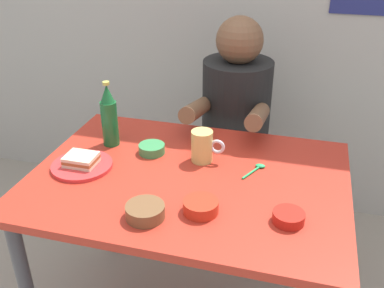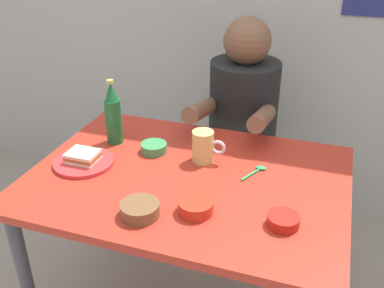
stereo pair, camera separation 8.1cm
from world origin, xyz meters
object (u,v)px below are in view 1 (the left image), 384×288
dining_table (188,197)px  person_seated (236,105)px  beer_mug (203,146)px  dip_bowl_green (152,148)px  stool (233,179)px  sandwich (81,160)px  plate_orange (82,166)px  beer_bottle (109,117)px

dining_table → person_seated: bearing=84.7°
dining_table → beer_mug: size_ratio=8.73×
beer_mug → dip_bowl_green: (-0.20, 0.00, -0.04)m
stool → sandwich: sandwich is taller
plate_orange → dip_bowl_green: 0.27m
plate_orange → beer_mug: size_ratio=1.75×
dip_bowl_green → plate_orange: bearing=-141.0°
sandwich → beer_bottle: bearing=81.8°
person_seated → beer_bottle: size_ratio=2.75×
person_seated → stool: bearing=90.0°
beer_bottle → dip_bowl_green: (0.18, -0.03, -0.10)m
dining_table → stool: size_ratio=2.44×
dip_bowl_green → dining_table: bearing=-34.1°
person_seated → beer_mug: 0.50m
sandwich → person_seated: bearing=56.3°
plate_orange → beer_mug: (0.41, 0.16, 0.05)m
person_seated → beer_mug: size_ratio=5.71×
person_seated → dip_bowl_green: size_ratio=7.20×
sandwich → stool: bearing=56.7°
stool → beer_bottle: 0.82m
dining_table → beer_bottle: 0.44m
stool → plate_orange: 0.90m
dining_table → plate_orange: 0.40m
dining_table → stool: 0.70m
dip_bowl_green → sandwich: bearing=-141.0°
person_seated → dip_bowl_green: 0.55m
person_seated → sandwich: (-0.44, -0.67, 0.01)m
plate_orange → person_seated: bearing=56.3°
dining_table → beer_mug: bearing=79.2°
dip_bowl_green → stool: bearing=65.1°
beer_bottle → person_seated: bearing=48.5°
plate_orange → beer_bottle: size_ratio=0.84×
dining_table → person_seated: (0.06, 0.62, 0.12)m
dining_table → sandwich: size_ratio=10.00×
person_seated → dip_bowl_green: person_seated is taller
sandwich → beer_bottle: beer_bottle is taller
beer_mug → dining_table: bearing=-100.8°
beer_bottle → stool: bearing=49.2°
beer_bottle → dip_bowl_green: beer_bottle is taller
beer_mug → stool: bearing=86.1°
beer_mug → dip_bowl_green: size_ratio=1.26×
plate_orange → dip_bowl_green: dip_bowl_green is taller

